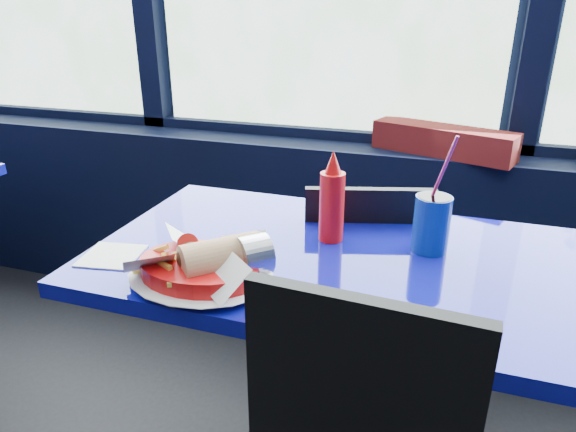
# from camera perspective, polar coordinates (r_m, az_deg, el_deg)

# --- Properties ---
(window_sill) EXTENTS (5.00, 0.26, 0.80)m
(window_sill) POSITION_cam_1_polar(r_m,az_deg,el_deg) (2.26, 2.78, -1.60)
(window_sill) COLOR black
(window_sill) RESTS_ON ground
(near_table) EXTENTS (1.20, 0.70, 0.75)m
(near_table) POSITION_cam_1_polar(r_m,az_deg,el_deg) (1.37, 5.15, -10.93)
(near_table) COLOR black
(near_table) RESTS_ON ground
(chair_near_back) EXTENTS (0.47, 0.48, 0.85)m
(chair_near_back) POSITION_cam_1_polar(r_m,az_deg,el_deg) (1.68, 10.08, -7.64)
(chair_near_back) COLOR black
(chair_near_back) RESTS_ON ground
(planter_box) EXTENTS (0.54, 0.29, 0.10)m
(planter_box) POSITION_cam_1_polar(r_m,az_deg,el_deg) (2.01, 16.85, 8.03)
(planter_box) COLOR maroon
(planter_box) RESTS_ON window_sill
(food_basket) EXTENTS (0.35, 0.35, 0.11)m
(food_basket) POSITION_cam_1_polar(r_m,az_deg,el_deg) (1.15, -9.41, -5.53)
(food_basket) COLOR red
(food_basket) RESTS_ON near_table
(ketchup_bottle) EXTENTS (0.06, 0.06, 0.24)m
(ketchup_bottle) POSITION_cam_1_polar(r_m,az_deg,el_deg) (1.31, 4.90, 1.63)
(ketchup_bottle) COLOR red
(ketchup_bottle) RESTS_ON near_table
(soda_cup) EXTENTS (0.09, 0.09, 0.30)m
(soda_cup) POSITION_cam_1_polar(r_m,az_deg,el_deg) (1.31, 15.68, -0.69)
(soda_cup) COLOR navy
(soda_cup) RESTS_ON near_table
(napkin) EXTENTS (0.15, 0.15, 0.00)m
(napkin) POSITION_cam_1_polar(r_m,az_deg,el_deg) (1.33, -18.99, -4.18)
(napkin) COLOR white
(napkin) RESTS_ON near_table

